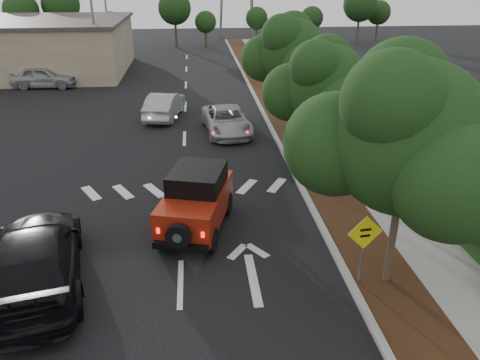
{
  "coord_description": "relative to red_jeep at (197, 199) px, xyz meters",
  "views": [
    {
      "loc": [
        0.59,
        -10.57,
        7.85
      ],
      "look_at": [
        1.93,
        3.0,
        1.67
      ],
      "focal_mm": 35.0,
      "sensor_mm": 36.0,
      "label": 1
    }
  ],
  "objects": [
    {
      "name": "parked_suv",
      "position": [
        -10.61,
        21.09,
        -0.26
      ],
      "size": [
        4.65,
        2.14,
        1.55
      ],
      "primitive_type": "imported",
      "rotation": [
        0.0,
        0.0,
        1.5
      ],
      "color": "#98999F",
      "rests_on": "ground"
    },
    {
      "name": "light_pole_a",
      "position": [
        -7.05,
        22.93,
        -1.03
      ],
      "size": [
        2.0,
        0.22,
        9.0
      ],
      "primitive_type": null,
      "color": "slate",
      "rests_on": "ground"
    },
    {
      "name": "transmission_tower",
      "position": [
        5.45,
        44.93,
        -1.03
      ],
      "size": [
        7.0,
        4.0,
        28.0
      ],
      "primitive_type": null,
      "color": "slate",
      "rests_on": "ground"
    },
    {
      "name": "street_tree_far",
      "position": [
        5.05,
        9.93,
        -1.03
      ],
      "size": [
        3.4,
        3.4,
        5.62
      ],
      "primitive_type": null,
      "color": "black",
      "rests_on": "ground"
    },
    {
      "name": "planting_strip",
      "position": [
        5.05,
        8.93,
        -0.97
      ],
      "size": [
        1.8,
        70.0,
        0.12
      ],
      "primitive_type": "cube",
      "color": "black",
      "rests_on": "ground"
    },
    {
      "name": "street_tree_near",
      "position": [
        5.05,
        -3.57,
        -1.03
      ],
      "size": [
        3.8,
        3.8,
        5.92
      ],
      "primitive_type": null,
      "color": "black",
      "rests_on": "ground"
    },
    {
      "name": "street_tree_mid",
      "position": [
        5.05,
        3.43,
        -1.03
      ],
      "size": [
        3.2,
        3.2,
        5.32
      ],
      "primitive_type": null,
      "color": "black",
      "rests_on": "ground"
    },
    {
      "name": "black_suv_oncoming",
      "position": [
        -4.35,
        -2.74,
        -0.2
      ],
      "size": [
        3.54,
        6.13,
        1.67
      ],
      "primitive_type": "imported",
      "rotation": [
        0.0,
        0.0,
        3.36
      ],
      "color": "black",
      "rests_on": "ground"
    },
    {
      "name": "light_pole_b",
      "position": [
        -8.05,
        34.93,
        -1.03
      ],
      "size": [
        2.0,
        0.22,
        9.0
      ],
      "primitive_type": null,
      "color": "slate",
      "rests_on": "ground"
    },
    {
      "name": "hedge",
      "position": [
        8.35,
        8.93,
        -0.63
      ],
      "size": [
        0.8,
        70.0,
        0.8
      ],
      "primitive_type": "cube",
      "color": "black",
      "rests_on": "ground"
    },
    {
      "name": "red_jeep",
      "position": [
        0.0,
        0.0,
        0.0
      ],
      "size": [
        2.64,
        4.15,
        2.03
      ],
      "rotation": [
        0.0,
        0.0,
        -0.27
      ],
      "color": "black",
      "rests_on": "ground"
    },
    {
      "name": "sidewalk",
      "position": [
        6.95,
        8.93,
        -0.97
      ],
      "size": [
        2.0,
        70.0,
        0.12
      ],
      "primitive_type": "cube",
      "color": "gray",
      "rests_on": "ground"
    },
    {
      "name": "speed_hump_sign",
      "position": [
        4.25,
        -3.66,
        0.39
      ],
      "size": [
        0.96,
        0.14,
        2.06
      ],
      "rotation": [
        0.0,
        0.0,
        0.12
      ],
      "color": "slate",
      "rests_on": "ground"
    },
    {
      "name": "curb",
      "position": [
        4.05,
        8.93,
        -0.96
      ],
      "size": [
        0.2,
        70.0,
        0.15
      ],
      "primitive_type": "cube",
      "color": "#9E9B93",
      "rests_on": "ground"
    },
    {
      "name": "silver_suv_ahead",
      "position": [
        1.64,
        9.69,
        -0.38
      ],
      "size": [
        2.64,
        4.89,
        1.3
      ],
      "primitive_type": "imported",
      "rotation": [
        0.0,
        0.0,
        0.1
      ],
      "color": "#A1A4A8",
      "rests_on": "ground"
    },
    {
      "name": "silver_sedan_oncoming",
      "position": [
        -1.68,
        12.76,
        -0.31
      ],
      "size": [
        2.31,
        4.56,
        1.43
      ],
      "primitive_type": "imported",
      "rotation": [
        0.0,
        0.0,
        2.95
      ],
      "color": "#9EA1A5",
      "rests_on": "ground"
    },
    {
      "name": "ground",
      "position": [
        -0.55,
        -3.07,
        -1.03
      ],
      "size": [
        120.0,
        120.0,
        0.0
      ],
      "primitive_type": "plane",
      "color": "black",
      "rests_on": "ground"
    }
  ]
}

